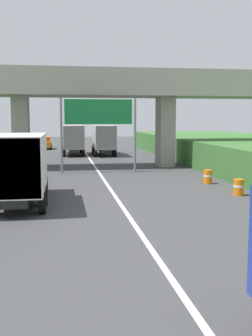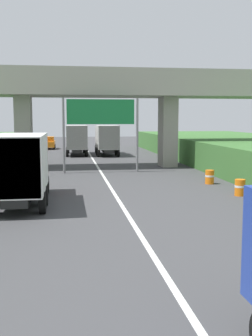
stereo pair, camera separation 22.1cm
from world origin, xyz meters
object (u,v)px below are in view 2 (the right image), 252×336
(overhead_highway_sign, at_px, (101,117))
(truck_silver, at_px, (106,138))
(car_orange, at_px, (48,143))
(construction_barrel_4, at_px, (240,187))
(truck_red, at_px, (22,165))
(truck_black, at_px, (76,138))
(construction_barrel_5, at_px, (210,177))

(overhead_highway_sign, height_order, truck_silver, overhead_highway_sign)
(car_orange, bearing_deg, construction_barrel_4, -72.12)
(truck_red, xyz_separation_m, construction_barrel_4, (11.46, 0.51, -1.47))
(overhead_highway_sign, xyz_separation_m, truck_silver, (1.86, 15.44, -2.36))
(truck_red, bearing_deg, overhead_highway_sign, 67.17)
(truck_black, xyz_separation_m, construction_barrel_5, (8.02, -22.76, -1.47))
(truck_black, height_order, construction_barrel_4, truck_black)
(construction_barrel_4, bearing_deg, construction_barrel_5, 93.35)
(truck_black, height_order, car_orange, truck_black)
(truck_silver, distance_m, truck_black, 3.49)
(construction_barrel_5, bearing_deg, overhead_highway_sign, 134.23)
(overhead_highway_sign, height_order, truck_black, overhead_highway_sign)
(truck_black, distance_m, construction_barrel_4, 28.19)
(truck_red, height_order, car_orange, truck_red)
(truck_silver, relative_size, construction_barrel_4, 8.11)
(overhead_highway_sign, distance_m, truck_silver, 15.73)
(construction_barrel_4, bearing_deg, car_orange, 107.88)
(car_orange, xyz_separation_m, construction_barrel_4, (11.93, -36.98, -0.40))
(overhead_highway_sign, xyz_separation_m, construction_barrel_5, (6.46, -6.63, -3.83))
(truck_silver, height_order, car_orange, truck_silver)
(construction_barrel_5, bearing_deg, truck_silver, 101.77)
(truck_red, relative_size, construction_barrel_5, 8.11)
(overhead_highway_sign, relative_size, truck_red, 0.81)
(truck_silver, bearing_deg, construction_barrel_5, -78.23)
(overhead_highway_sign, relative_size, car_orange, 1.43)
(car_orange, bearing_deg, overhead_highway_sign, -78.70)
(truck_black, distance_m, car_orange, 10.77)
(construction_barrel_4, distance_m, construction_barrel_5, 4.16)
(truck_black, bearing_deg, truck_silver, -11.34)
(truck_black, bearing_deg, construction_barrel_4, -72.93)
(overhead_highway_sign, distance_m, truck_red, 12.48)
(truck_red, bearing_deg, construction_barrel_5, 22.60)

